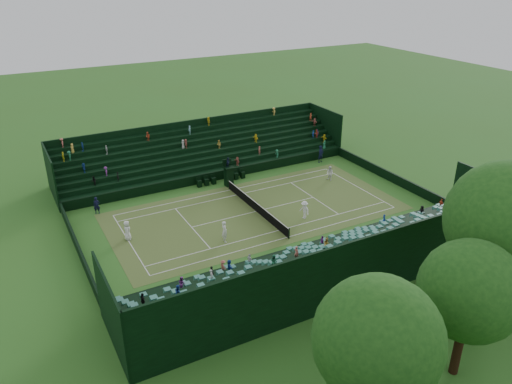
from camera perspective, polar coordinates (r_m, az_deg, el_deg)
ground at (r=46.30m, az=-0.00°, el=-2.25°), size 160.00×160.00×0.00m
court_surface at (r=46.30m, az=-0.00°, el=-2.24°), size 12.97×26.77×0.01m
perimeter_wall_north at (r=54.78m, az=14.78°, el=1.88°), size 17.17×0.20×1.00m
perimeter_wall_south at (r=41.83m, az=-19.62°, el=-6.21°), size 17.17×0.20×1.00m
perimeter_wall_east at (r=39.74m, az=5.88°, el=-6.47°), size 0.20×31.77×1.00m
perimeter_wall_west at (r=53.02m, az=-4.38°, el=1.89°), size 0.20×31.77×1.00m
north_grandstand at (r=36.37m, az=9.65°, el=-7.99°), size 6.60×32.00×4.90m
south_grandstand at (r=56.22m, az=-6.18°, el=4.32°), size 6.60×32.00×4.90m
tennis_net at (r=46.06m, az=-0.00°, el=-1.67°), size 11.67×0.10×1.06m
umpire_chair at (r=51.23m, az=-3.15°, el=2.10°), size 0.99×0.99×3.11m
courtside_chairs at (r=52.47m, az=-3.99°, el=1.51°), size 0.46×5.44×1.01m
player_near_west at (r=42.69m, az=-14.50°, el=-4.28°), size 0.92×0.68×1.72m
player_near_east at (r=41.10m, az=-3.63°, el=-4.53°), size 0.70×0.48×1.89m
player_far_west at (r=53.22m, az=8.43°, el=2.12°), size 0.85×0.71×1.58m
player_far_east at (r=44.93m, az=5.55°, el=-2.05°), size 1.19×0.80×1.70m
line_judge_north at (r=58.00m, az=7.41°, el=4.32°), size 0.63×0.82×2.00m
line_judge_south at (r=47.88m, az=-17.75°, el=-1.48°), size 0.55×0.68×1.62m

